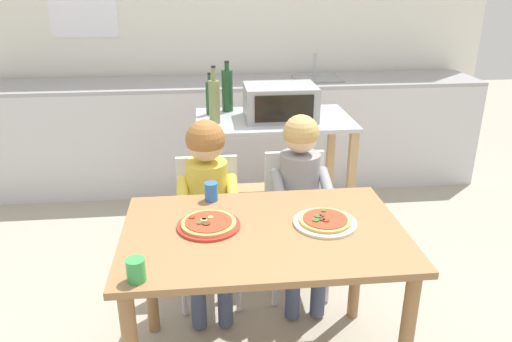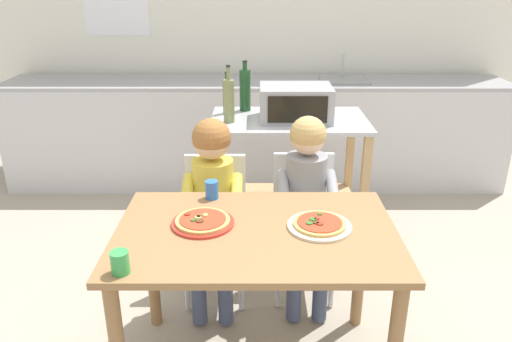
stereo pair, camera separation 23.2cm
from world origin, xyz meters
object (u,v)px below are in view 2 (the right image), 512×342
Objects in this scene: kitchen_island_cart at (288,162)px; child_in_yellow_shirt at (212,191)px; bottle_brown_beer at (245,89)px; dining_chair_right at (304,215)px; toaster_oven at (296,103)px; pizza_plate_red_rimmed at (203,222)px; drinking_cup_blue at (212,190)px; dining_chair_left at (215,217)px; drinking_cup_green at (120,262)px; bottle_dark_olive_oil at (227,97)px; bottle_clear_vinegar at (229,100)px; child_in_grey_shirt at (307,191)px; dining_table at (256,254)px; pizza_plate_cream at (319,225)px.

child_in_yellow_shirt reaches higher than kitchen_island_cart.
dining_chair_right is at bearing -64.99° from bottle_brown_beer.
dining_chair_right is (0.06, -0.54, -0.12)m from kitchen_island_cart.
toaster_oven reaches higher than pizza_plate_red_rimmed.
toaster_oven is 1.34× the size of bottle_brown_beer.
kitchen_island_cart is 11.19× the size of drinking_cup_blue.
dining_chair_left is 0.77× the size of child_in_yellow_shirt.
kitchen_island_cart reaches higher than drinking_cup_green.
bottle_dark_olive_oil is 0.22m from bottle_clear_vinegar.
toaster_oven is 0.55× the size of dining_chair_left.
bottle_brown_beer is at bearing 82.69° from drinking_cup_blue.
dining_chair_right is 0.76× the size of child_in_grey_shirt.
toaster_oven is 1.26× the size of bottle_clear_vinegar.
bottle_clear_vinegar is (0.02, -0.21, 0.03)m from bottle_dark_olive_oil.
kitchen_island_cart is 3.64× the size of bottle_dark_olive_oil.
bottle_dark_olive_oil reaches higher than drinking_cup_blue.
bottle_dark_olive_oil is (-0.41, 0.13, 0.41)m from kitchen_island_cart.
child_in_yellow_shirt reaches higher than dining_chair_right.
dining_table is (-0.21, -1.21, 0.04)m from kitchen_island_cart.
drinking_cup_green is at bearing -113.59° from drinking_cup_blue.
child_in_grey_shirt reaches higher than dining_table.
child_in_grey_shirt is at bearing 48.78° from drinking_cup_green.
child_in_grey_shirt is at bearing 2.81° from child_in_yellow_shirt.
child_in_grey_shirt reaches higher than pizza_plate_cream.
child_in_yellow_shirt is at bearing -100.15° from bottle_brown_beer.
toaster_oven is 1.19m from pizza_plate_cream.
toaster_oven is at bearing -19.18° from bottle_dark_olive_oil.
kitchen_island_cart is at bearing 95.21° from child_in_grey_shirt.
bottle_brown_beer is 1.80m from drinking_cup_green.
dining_chair_right is 1.29m from drinking_cup_green.
bottle_clear_vinegar reaches higher than drinking_cup_green.
dining_table is 0.61m from drinking_cup_green.
dining_chair_right is at bearing -55.28° from bottle_dark_olive_oil.
drinking_cup_blue is (-0.49, -0.23, 0.11)m from child_in_grey_shirt.
pizza_plate_cream is at bearing -68.33° from bottle_clear_vinegar.
toaster_oven is 5.02× the size of drinking_cup_blue.
kitchen_island_cart is at bearing 51.77° from dining_chair_left.
dining_table is at bearing -81.84° from bottle_dark_olive_oil.
drinking_cup_blue reaches higher than dining_table.
pizza_plate_cream is at bearing -87.13° from kitchen_island_cart.
bottle_brown_beer is at bearing 144.48° from kitchen_island_cart.
kitchen_island_cart is 11.59× the size of drinking_cup_green.
bottle_dark_olive_oil is 1.41m from dining_table.
toaster_oven is 1.62× the size of pizza_plate_cream.
child_in_yellow_shirt is at bearing 72.88° from drinking_cup_green.
kitchen_island_cart is 1.23m from dining_table.
bottle_clear_vinegar is at bearing 77.35° from drinking_cup_green.
drinking_cup_blue is at bearing -91.19° from bottle_dark_olive_oil.
bottle_brown_beer is 1.21× the size of pizza_plate_cream.
bottle_clear_vinegar is 0.44× the size of dining_chair_left.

